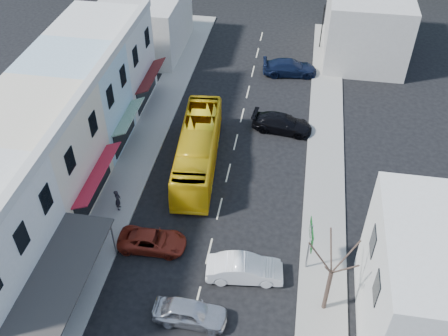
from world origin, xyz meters
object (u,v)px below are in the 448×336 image
Objects in this scene: car_silver at (190,313)px; direction_sign at (309,248)px; car_red at (152,240)px; traffic_signal at (322,27)px; street_tree at (331,273)px; pedestrian_left at (118,200)px; car_white at (245,270)px; bus at (198,150)px.

direction_sign reaches higher than car_silver.
car_red is 1.15× the size of direction_sign.
traffic_signal reaches higher than direction_sign.
direction_sign is 3.40m from street_tree.
direction_sign is at bearing 89.53° from traffic_signal.
car_red is (-3.68, 4.99, 0.00)m from car_silver.
street_tree is (14.70, -5.91, 2.45)m from pedestrian_left.
traffic_signal reaches higher than car_silver.
pedestrian_left is at bearing 58.95° from car_white.
car_silver is at bearing 79.22° from traffic_signal.
street_tree reaches higher than pedestrian_left.
car_red is at bearing 165.53° from street_tree.
car_red is at bearing 173.42° from direction_sign.
traffic_signal is at bearing 83.52° from direction_sign.
pedestrian_left is 16.03m from street_tree.
street_tree reaches higher than car_white.
car_red is 12.04m from street_tree.
traffic_signal reaches higher than bus.
pedestrian_left is (-4.63, -5.85, -0.55)m from bus.
car_white is 6.53m from car_red.
car_white is (5.09, -10.24, -0.85)m from bus.
direction_sign reaches higher than pedestrian_left.
street_tree is (7.67, 2.06, 2.75)m from car_silver.
street_tree is at bearing -106.25° from car_red.
car_white is at bearing -104.34° from car_red.
bus is 1.68× the size of street_tree.
direction_sign reaches higher than car_red.
car_white is 0.64× the size of street_tree.
pedestrian_left is (-9.71, 4.39, 0.30)m from car_white.
car_white is 32.23m from traffic_signal.
street_tree is (11.35, -2.93, 2.75)m from car_red.
traffic_signal is (0.20, 30.59, 0.47)m from direction_sign.
car_silver is 6.20m from car_red.
bus is at bearing 128.84° from direction_sign.
bus is at bearing -10.06° from car_red.
pedestrian_left is at bearing 63.42° from traffic_signal.
car_white is at bearing -68.64° from bus.
car_silver is at bearing -149.17° from pedestrian_left.
bus is at bearing 19.71° from car_white.
car_silver is 10.62m from pedestrian_left.
car_silver is 0.89× the size of traffic_signal.
direction_sign is at bearing -77.38° from car_white.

